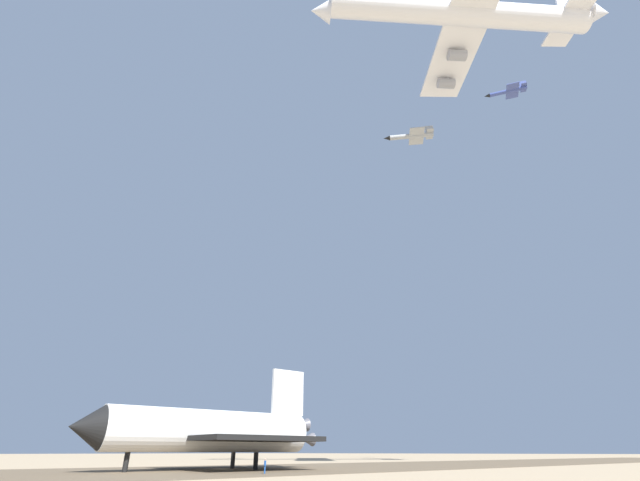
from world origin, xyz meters
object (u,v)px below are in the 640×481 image
at_px(carrier_jet, 466,13).
at_px(chase_jet_right_wing, 508,91).
at_px(chase_jet_lead, 411,136).
at_px(ground_crew_near_nose, 265,465).
at_px(space_shuttle, 208,431).

xyz_separation_m(carrier_jet, chase_jet_right_wing, (-56.85, -2.43, 19.32)).
height_order(chase_jet_lead, ground_crew_near_nose, chase_jet_lead).
relative_size(carrier_jet, chase_jet_right_wing, 4.32).
distance_m(carrier_jet, chase_jet_right_wing, 60.09).
bearing_deg(chase_jet_right_wing, ground_crew_near_nose, 57.06).
bearing_deg(chase_jet_right_wing, space_shuttle, 48.31).
bearing_deg(chase_jet_lead, space_shuttle, 44.19).
bearing_deg(space_shuttle, ground_crew_near_nose, 93.08).
bearing_deg(chase_jet_right_wing, carrier_jet, 73.68).
xyz_separation_m(space_shuttle, chase_jet_lead, (-53.51, 15.69, 83.97)).
bearing_deg(space_shuttle, chase_jet_right_wing, 170.98).
xyz_separation_m(chase_jet_lead, chase_jet_right_wing, (-39.44, 23.61, 35.09)).
distance_m(space_shuttle, ground_crew_near_nose, 15.99).
relative_size(chase_jet_lead, ground_crew_near_nose, 8.44).
relative_size(space_shuttle, chase_jet_right_wing, 2.54).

